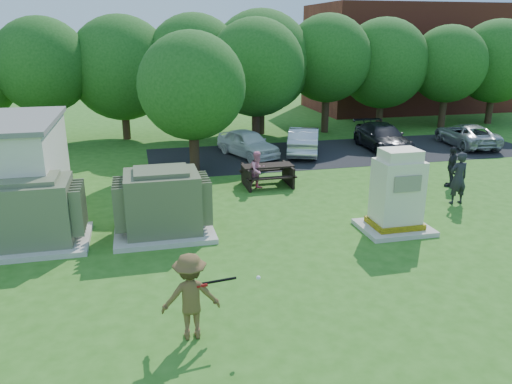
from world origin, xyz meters
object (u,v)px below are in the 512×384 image
object	(u,v)px
person_walking_right	(452,167)
generator_cabinet	(397,196)
transformer_left	(33,214)
person_at_picnic	(258,170)
car_white	(248,143)
picnic_table	(267,173)
person_by_generator	(458,178)
transformer_right	(163,204)
car_silver_b	(466,135)
car_silver_a	(304,141)
batter	(191,296)
car_dark	(383,137)

from	to	relation	value
person_walking_right	generator_cabinet	bearing A→B (deg)	-5.80
transformer_left	person_at_picnic	xyz separation A→B (m)	(7.62, 3.85, -0.21)
person_at_picnic	car_white	bearing A→B (deg)	56.04
generator_cabinet	picnic_table	size ratio (longest dim) A/B	1.28
person_by_generator	car_white	xyz separation A→B (m)	(-5.76, 8.89, -0.29)
car_white	picnic_table	bearing A→B (deg)	-115.60
transformer_right	person_by_generator	xyz separation A→B (m)	(10.50, 0.41, -0.01)
person_at_picnic	car_silver_b	world-z (taller)	person_at_picnic
person_walking_right	car_silver_a	world-z (taller)	person_walking_right
batter	person_by_generator	world-z (taller)	person_by_generator
batter	car_silver_b	distance (m)	22.05
car_dark	car_silver_b	bearing A→B (deg)	-0.15
picnic_table	car_silver_a	bearing A→B (deg)	57.03
generator_cabinet	batter	bearing A→B (deg)	-147.97
generator_cabinet	car_dark	world-z (taller)	generator_cabinet
picnic_table	car_dark	bearing A→B (deg)	32.86
person_walking_right	car_silver_a	bearing A→B (deg)	-105.27
person_by_generator	car_dark	bearing A→B (deg)	-101.29
generator_cabinet	picnic_table	world-z (taller)	generator_cabinet
car_white	car_dark	size ratio (longest dim) A/B	0.84
batter	car_dark	size ratio (longest dim) A/B	0.39
person_at_picnic	generator_cabinet	bearing A→B (deg)	-84.36
generator_cabinet	transformer_right	bearing A→B (deg)	168.91
car_silver_a	car_silver_b	xyz separation A→B (m)	(9.21, -0.34, -0.08)
picnic_table	batter	bearing A→B (deg)	-113.11
transformer_right	person_walking_right	xyz separation A→B (m)	(11.57, 2.36, -0.15)
person_walking_right	car_dark	distance (m)	6.70
transformer_right	person_walking_right	size ratio (longest dim) A/B	1.84
car_white	car_dark	bearing A→B (deg)	-23.88
person_at_picnic	person_walking_right	size ratio (longest dim) A/B	0.93
transformer_right	car_dark	world-z (taller)	transformer_right
transformer_right	person_by_generator	world-z (taller)	transformer_right
generator_cabinet	person_at_picnic	size ratio (longest dim) A/B	1.70
generator_cabinet	car_white	bearing A→B (deg)	102.31
car_white	car_silver_a	bearing A→B (deg)	-25.44
person_at_picnic	car_white	xyz separation A→B (m)	(0.82, 5.46, -0.10)
person_walking_right	car_dark	size ratio (longest dim) A/B	0.35
person_walking_right	car_silver_b	world-z (taller)	person_walking_right
batter	transformer_left	bearing A→B (deg)	-54.15
car_silver_a	car_silver_b	world-z (taller)	car_silver_a
car_silver_a	generator_cabinet	bearing A→B (deg)	107.72
person_at_picnic	car_white	distance (m)	5.52
batter	car_silver_a	bearing A→B (deg)	-115.27
person_walking_right	car_dark	xyz separation A→B (m)	(0.40, 6.69, -0.14)
car_white	transformer_left	bearing A→B (deg)	-154.03
person_by_generator	car_dark	size ratio (longest dim) A/B	0.41
person_walking_right	car_white	bearing A→B (deg)	-91.02
transformer_left	person_by_generator	world-z (taller)	transformer_left
person_by_generator	person_walking_right	xyz separation A→B (m)	(1.08, 1.95, -0.14)
person_at_picnic	car_dark	distance (m)	9.59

